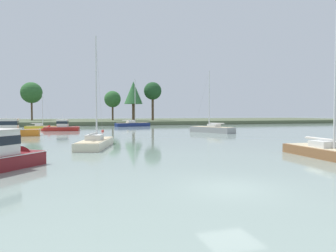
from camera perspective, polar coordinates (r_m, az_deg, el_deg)
The scene contains 15 objects.
ground_plane at distance 14.85m, azimuth 11.44°, elevation -11.14°, with size 469.72×469.72×0.00m, color gray.
far_shore_bank at distance 113.96m, azimuth -13.34°, elevation 0.83°, with size 211.37×52.98×1.11m, color #4C563D.
sailboat_yellow at distance 76.00m, azimuth -22.56°, elevation -0.30°, with size 6.88×3.66×8.32m.
sailboat_wood at distance 27.02m, azimuth 27.43°, elevation -4.74°, with size 2.96×8.39×11.69m.
cruiser_orange at distance 52.40m, azimuth -28.03°, elevation -0.97°, with size 9.11×2.56×4.56m.
sailboat_cream at distance 32.17m, azimuth -13.31°, elevation -3.43°, with size 4.54×8.89×11.94m.
sailboat_navy at distance 82.22m, azimuth -6.59°, elevation 0.12°, with size 9.55×4.34×13.27m.
sailboat_grey at distance 56.08m, azimuth 8.16°, elevation -0.94°, with size 6.08×8.80×11.88m.
cruiser_red at distance 64.71m, azimuth -19.64°, elevation -0.40°, with size 7.76×3.08×4.28m.
mooring_buoy_yellow at distance 78.46m, azimuth 6.76°, elevation -0.15°, with size 0.32×0.32×0.38m.
mooring_buoy_red at distance 59.88m, azimuth -12.01°, elevation -0.93°, with size 0.49×0.49×0.54m.
shore_tree_inland_a at distance 108.15m, azimuth -10.24°, elevation 4.90°, with size 5.67×5.67×10.12m.
shore_tree_far_right at distance 101.97m, azimuth -6.43°, elevation 6.09°, with size 6.01×6.01×12.83m.
shore_tree_right_mid at distance 104.25m, azimuth -2.86°, elevation 6.43°, with size 5.93×5.93×12.88m.
shore_tree_inland_c at distance 116.33m, azimuth -23.98°, elevation 5.65°, with size 7.22×7.22×13.10m.
Camera 1 is at (-6.86, -12.71, 3.45)m, focal length 32.89 mm.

